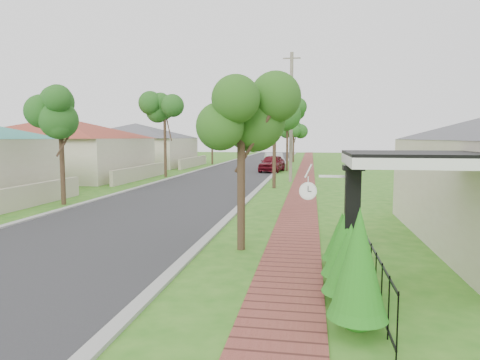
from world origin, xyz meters
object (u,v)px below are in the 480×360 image
Objects in this scene: parked_car_red at (272,163)px; station_clock at (310,190)px; near_tree at (241,113)px; utility_pole at (291,117)px; porch_post at (352,233)px; parked_car_white at (274,161)px.

station_clock reaches higher than parked_car_red.
utility_pole is (0.46, 18.50, 0.77)m from near_tree.
station_clock is (3.44, -29.02, 1.19)m from parked_car_red.
porch_post is at bearing -83.88° from utility_pole.
parked_car_white is (-4.44, 33.28, -0.35)m from porch_post.
station_clock is at bearing -75.65° from parked_car_red.
parked_car_white is (-0.14, 3.85, 0.02)m from parked_car_red.
parked_car_red is 0.95× the size of near_tree.
parked_car_red is 0.95× the size of parked_car_white.
station_clock is at bearing -48.56° from near_tree.
porch_post reaches higher than station_clock.
porch_post is 0.57× the size of parked_car_red.
utility_pole is at bearing -68.75° from parked_car_red.
station_clock is (1.85, -2.10, -1.76)m from near_tree.
parked_car_white is at bearing 96.22° from station_clock.
porch_post is 0.54× the size of near_tree.
station_clock is (3.58, -32.88, 1.18)m from parked_car_white.
porch_post is 0.54× the size of parked_car_white.
porch_post reaches higher than parked_car_white.
utility_pole is at bearing 93.88° from station_clock.
parked_car_red is 29.25m from station_clock.
parked_car_white is at bearing 93.22° from near_tree.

